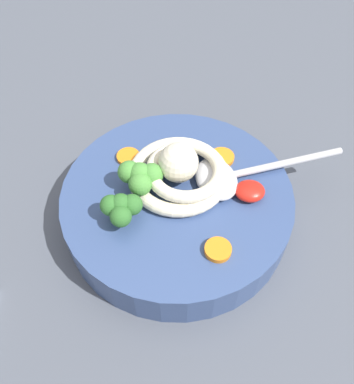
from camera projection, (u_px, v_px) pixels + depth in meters
The scene contains 10 objects.
table_slab at pixel (200, 244), 46.41cm from camera, with size 135.95×135.95×3.66cm, color #474C56.
soup_bowl at pixel (177, 204), 44.69cm from camera, with size 25.09×25.09×4.67cm.
noodle_pile at pixel (180, 171), 42.73cm from camera, with size 12.11×11.88×4.87cm.
soup_spoon at pixel (228, 176), 43.25cm from camera, with size 17.53×6.80×1.60cm.
chili_sauce_dollop at pixel (250, 191), 42.07cm from camera, with size 3.21×2.89×1.44cm, color red.
broccoli_floret_left at pixel (121, 209), 38.98cm from camera, with size 4.23×3.64×3.34cm.
broccoli_floret_front at pixel (140, 176), 41.18cm from camera, with size 4.74×4.08×3.75cm.
carrot_slice_extra_b at pixel (128, 157), 45.76cm from camera, with size 2.64×2.64×0.46cm, color orange.
carrot_slice_beside_chili at pixel (218, 250), 38.22cm from camera, with size 2.62×2.62×0.62cm, color orange.
carrot_slice_near_spoon at pixel (222, 157), 45.65cm from camera, with size 2.80×2.80×0.52cm, color orange.
Camera 1 is at (-4.43, -23.41, 42.21)cm, focal length 37.43 mm.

